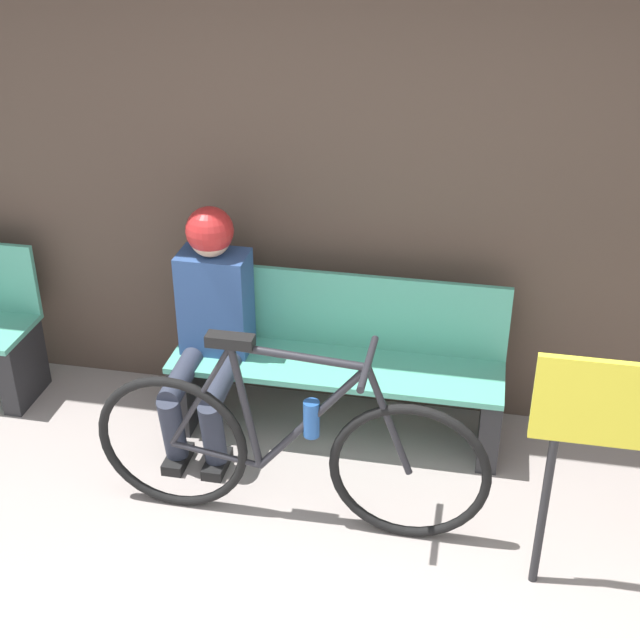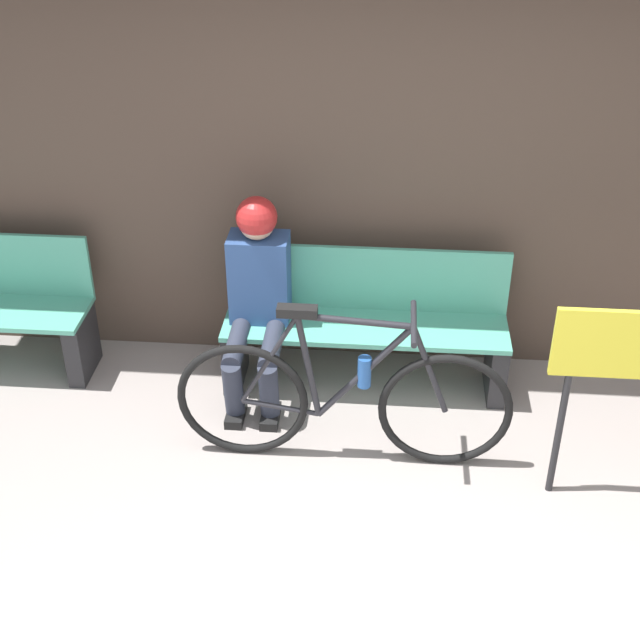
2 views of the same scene
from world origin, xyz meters
The scene contains 4 objects.
storefront_wall centered at (0.00, 2.26, 1.66)m, with size 12.00×0.56×3.20m.
park_bench_near centered at (-0.13, 1.92, 0.39)m, with size 1.65×0.42×0.83m.
bicycle centered at (-0.22, 1.19, 0.38)m, with size 1.75×0.40×0.93m.
person_seated centered at (-0.75, 1.80, 0.68)m, with size 0.34×0.65×1.20m.
Camera 2 is at (-0.03, -2.51, 3.16)m, focal length 50.00 mm.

